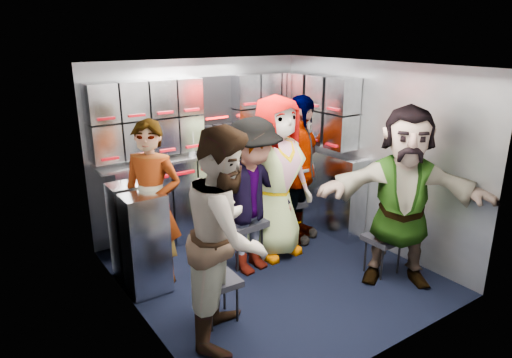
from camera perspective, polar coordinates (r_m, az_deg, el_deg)
floor at (r=4.87m, az=1.95°, el=-11.52°), size 3.00×3.00×0.00m
wall_back at (r=5.68m, az=-6.97°, el=4.11°), size 2.80×0.04×2.10m
wall_left at (r=3.83m, az=-15.06°, el=-3.24°), size 0.04×3.00×2.10m
wall_right at (r=5.37m, az=14.21°, el=2.89°), size 0.04×3.00×2.10m
ceiling at (r=4.25m, az=2.25°, el=13.97°), size 2.80×3.00×0.02m
cart_bank_back at (r=5.66m, az=-5.77°, el=-1.77°), size 2.68×0.38×0.99m
cart_bank_left at (r=4.59m, az=-14.44°, el=-7.08°), size 0.38×0.76×0.99m
counter at (r=5.51m, az=-5.93°, el=3.34°), size 2.68×0.42×0.03m
locker_bank_back at (r=5.46m, az=-6.40°, el=8.30°), size 2.68×0.28×0.82m
locker_bank_right at (r=5.65m, az=8.19°, el=8.55°), size 0.28×1.00×0.82m
right_cabinet at (r=5.82m, az=8.43°, el=-1.25°), size 0.28×1.20×1.00m
coffee_niche at (r=5.60m, az=-5.05°, el=8.37°), size 0.46×0.16×0.84m
red_latch_strip at (r=5.37m, az=-4.86°, el=1.51°), size 2.60×0.02×0.03m
jump_seat_near_left at (r=3.98m, az=-4.83°, el=-12.86°), size 0.36×0.34×0.41m
jump_seat_mid_left at (r=4.86m, az=-1.65°, el=-5.76°), size 0.44×0.42×0.50m
jump_seat_center at (r=5.21m, az=1.24°, el=-4.04°), size 0.54×0.53×0.50m
jump_seat_mid_right at (r=5.59m, az=4.03°, el=-3.17°), size 0.42×0.40×0.44m
jump_seat_near_right at (r=4.88m, az=15.64°, el=-7.37°), size 0.35×0.33×0.41m
attendant_standing at (r=4.46m, az=-12.83°, el=-3.18°), size 0.69×0.71×1.64m
attendant_arc_a at (r=3.60m, az=-3.61°, el=-7.04°), size 1.06×1.08×1.75m
attendant_arc_b at (r=4.58m, az=-0.47°, el=-2.28°), size 1.12×0.75×1.62m
attendant_arc_c at (r=4.92m, az=2.50°, el=0.16°), size 0.90×0.61×1.78m
attendant_arc_d at (r=5.30m, az=5.35°, el=1.11°), size 1.10×0.82×1.73m
attendant_arc_e at (r=4.58m, az=17.89°, el=-2.19°), size 1.56×1.50×1.77m
bottle_left at (r=5.32m, az=-7.97°, el=4.43°), size 0.06×0.06×0.27m
bottle_mid at (r=5.31m, az=-8.19°, el=4.35°), size 0.06×0.06×0.27m
bottle_right at (r=5.85m, az=1.25°, el=5.78°), size 0.07×0.07×0.27m
cup_left at (r=5.11m, az=-13.81°, el=2.48°), size 0.09×0.09×0.10m
cup_right at (r=5.97m, az=2.81°, el=5.19°), size 0.08×0.08×0.10m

